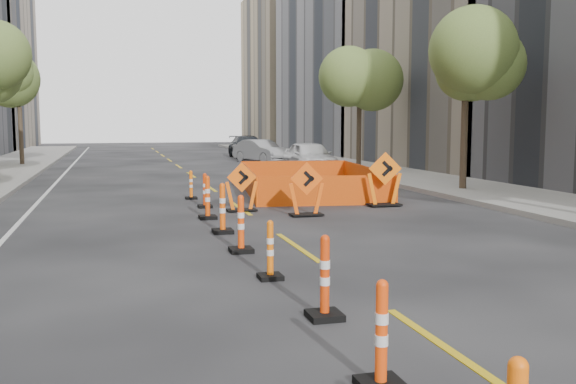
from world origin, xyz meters
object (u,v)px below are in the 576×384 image
object	(u,v)px
channelizer_2	(325,277)
parked_car_near	(310,157)
channelizer_1	(381,335)
channelizer_4	(241,224)
channelizer_6	(208,197)
channelizer_5	(223,208)
chevron_sign_center	(306,189)
chevron_sign_left	(242,187)
channelizer_8	(191,185)
parked_car_far	(247,147)
channelizer_3	(270,250)
chevron_sign_right	(384,179)
channelizer_7	(205,190)
parked_car_mid	(261,151)

from	to	relation	value
channelizer_2	parked_car_near	xyz separation A→B (m)	(6.67, 22.21, 0.24)
channelizer_1	channelizer_4	distance (m)	6.57
channelizer_4	channelizer_6	size ratio (longest dim) A/B	0.99
channelizer_5	chevron_sign_center	size ratio (longest dim) A/B	0.79
chevron_sign_left	parked_car_near	size ratio (longest dim) A/B	0.30
channelizer_8	parked_car_far	size ratio (longest dim) A/B	0.18
channelizer_8	parked_car_near	bearing A→B (deg)	53.07
parked_car_far	channelizer_3	bearing A→B (deg)	-98.86
chevron_sign_left	parked_car_far	distance (m)	26.69
channelizer_5	chevron_sign_right	bearing A→B (deg)	31.47
channelizer_8	parked_car_far	world-z (taller)	parked_car_far
channelizer_7	parked_car_mid	world-z (taller)	parked_car_mid
channelizer_6	chevron_sign_right	distance (m)	5.50
channelizer_1	parked_car_mid	bearing A→B (deg)	79.06
channelizer_5	parked_car_mid	size ratio (longest dim) A/B	0.27
chevron_sign_center	chevron_sign_right	bearing A→B (deg)	32.19
channelizer_1	channelizer_2	bearing A→B (deg)	85.32
channelizer_3	parked_car_far	distance (m)	34.46
chevron_sign_right	parked_car_mid	distance (m)	20.85
channelizer_3	channelizer_5	size ratio (longest dim) A/B	0.84
parked_car_near	parked_car_mid	xyz separation A→B (m)	(-0.50, 8.47, -0.08)
channelizer_4	chevron_sign_right	xyz separation A→B (m)	(5.37, 5.47, 0.25)
channelizer_8	chevron_sign_left	xyz separation A→B (m)	(1.02, -3.24, 0.22)
channelizer_5	channelizer_8	bearing A→B (deg)	89.42
channelizer_4	channelizer_8	size ratio (longest dim) A/B	1.19
channelizer_2	parked_car_mid	xyz separation A→B (m)	(6.17, 30.68, 0.15)
parked_car_near	channelizer_2	bearing A→B (deg)	-106.60
channelizer_4	channelizer_5	size ratio (longest dim) A/B	0.98
channelizer_8	channelizer_2	bearing A→B (deg)	-89.36
channelizer_8	chevron_sign_center	distance (m)	5.21
channelizer_2	chevron_sign_center	world-z (taller)	chevron_sign_center
channelizer_7	parked_car_far	world-z (taller)	parked_car_far
channelizer_2	chevron_sign_left	bearing A→B (deg)	84.95
channelizer_3	chevron_sign_right	bearing A→B (deg)	55.19
channelizer_7	chevron_sign_right	xyz separation A→B (m)	(5.15, -1.10, 0.30)
channelizer_5	parked_car_mid	distance (m)	24.94
channelizer_7	channelizer_4	bearing A→B (deg)	-91.93
chevron_sign_left	chevron_sign_right	size ratio (longest dim) A/B	0.85
channelizer_4	channelizer_7	distance (m)	6.58
channelizer_1	channelizer_8	xyz separation A→B (m)	(0.03, 15.33, -0.06)
channelizer_5	channelizer_3	bearing A→B (deg)	-89.55
channelizer_2	channelizer_4	size ratio (longest dim) A/B	0.98
chevron_sign_right	parked_car_far	xyz separation A→B (m)	(1.25, 26.16, -0.04)
channelizer_1	parked_car_far	size ratio (longest dim) A/B	0.20
channelizer_4	chevron_sign_center	size ratio (longest dim) A/B	0.78
channelizer_3	channelizer_7	world-z (taller)	channelizer_7
parked_car_far	channelizer_5	bearing A→B (deg)	-100.51
channelizer_2	channelizer_6	distance (m)	8.77
channelizer_2	channelizer_4	bearing A→B (deg)	92.90
channelizer_6	parked_car_far	xyz separation A→B (m)	(6.63, 27.25, 0.20)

